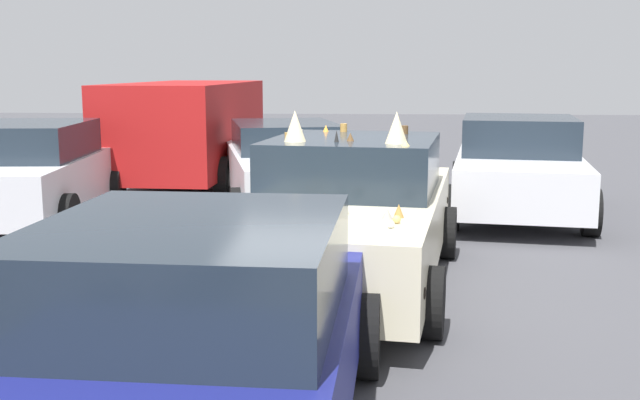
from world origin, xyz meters
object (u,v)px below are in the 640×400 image
(parked_sedan_far_right, at_px, (518,167))
(parked_sedan_near_right, at_px, (32,172))
(art_car_decorated, at_px, (350,214))
(parked_van_row_back_far, at_px, (188,127))
(parked_sedan_near_left, at_px, (198,344))
(parked_sedan_behind_left, at_px, (287,166))

(parked_sedan_far_right, distance_m, parked_sedan_near_right, 7.25)
(art_car_decorated, bearing_deg, parked_sedan_near_right, -114.53)
(art_car_decorated, height_order, parked_van_row_back_far, parked_van_row_back_far)
(parked_van_row_back_far, distance_m, parked_sedan_near_left, 10.91)
(parked_van_row_back_far, xyz_separation_m, parked_sedan_near_left, (-10.60, -2.52, -0.40))
(parked_sedan_far_right, height_order, parked_sedan_near_left, parked_sedan_far_right)
(art_car_decorated, relative_size, parked_van_row_back_far, 0.90)
(parked_van_row_back_far, distance_m, parked_sedan_behind_left, 3.47)
(art_car_decorated, distance_m, parked_sedan_far_right, 4.75)
(parked_sedan_near_right, bearing_deg, parked_van_row_back_far, -25.12)
(parked_sedan_near_left, height_order, parked_sedan_behind_left, parked_sedan_near_left)
(parked_sedan_behind_left, xyz_separation_m, parked_sedan_near_right, (-1.19, 3.61, 0.04))
(parked_sedan_far_right, height_order, parked_sedan_near_right, parked_sedan_far_right)
(parked_van_row_back_far, bearing_deg, parked_sedan_behind_left, 41.95)
(art_car_decorated, distance_m, parked_sedan_near_left, 3.80)
(art_car_decorated, relative_size, parked_sedan_near_right, 1.07)
(parked_van_row_back_far, xyz_separation_m, parked_sedan_far_right, (-2.83, -5.76, -0.37))
(parked_sedan_near_left, bearing_deg, parked_van_row_back_far, 15.84)
(parked_sedan_near_left, xyz_separation_m, parked_sedan_behind_left, (7.95, 0.32, -0.01))
(parked_sedan_behind_left, bearing_deg, parked_sedan_far_right, 73.62)
(parked_sedan_behind_left, relative_size, parked_sedan_near_right, 1.07)
(parked_sedan_far_right, height_order, parked_sedan_behind_left, parked_sedan_far_right)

